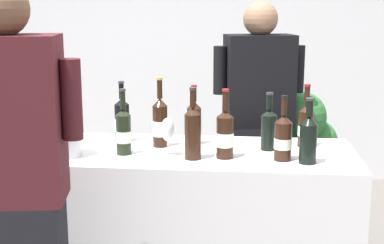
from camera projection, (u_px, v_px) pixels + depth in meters
wall_back at (209, 32)px, 5.24m from camera, size 8.00×0.10×2.80m
counter at (174, 235)px, 2.90m from camera, size 1.84×0.67×0.93m
wine_bottle_0 at (124, 131)px, 2.71m from camera, size 0.08×0.08×0.33m
wine_bottle_1 at (225, 134)px, 2.64m from camera, size 0.08×0.08×0.34m
wine_bottle_2 at (160, 123)px, 2.86m from camera, size 0.08×0.08×0.36m
wine_bottle_3 at (122, 120)px, 2.97m from camera, size 0.08×0.08×0.33m
wine_bottle_4 at (283, 138)px, 2.61m from camera, size 0.08×0.08×0.31m
wine_bottle_5 at (306, 125)px, 2.86m from camera, size 0.08×0.08×0.33m
wine_bottle_6 at (308, 138)px, 2.55m from camera, size 0.08×0.08×0.31m
wine_bottle_7 at (60, 118)px, 3.03m from camera, size 0.08×0.08×0.30m
wine_bottle_8 at (269, 128)px, 2.79m from camera, size 0.08×0.08×0.30m
wine_bottle_9 at (194, 123)px, 2.91m from camera, size 0.08×0.08×0.32m
wine_bottle_10 at (193, 131)px, 2.62m from camera, size 0.08×0.08×0.35m
wine_bottle_11 at (38, 125)px, 2.83m from camera, size 0.07×0.07×0.32m
wine_glass at (168, 131)px, 2.69m from camera, size 0.08×0.08×0.19m
ice_bucket at (61, 134)px, 2.68m from camera, size 0.20×0.20×0.22m
person_server at (257, 140)px, 3.47m from camera, size 0.56×0.33×1.68m
person_guest at (16, 211)px, 2.17m from camera, size 0.55×0.30×1.75m
potted_shrub at (301, 157)px, 3.75m from camera, size 0.51×0.50×1.10m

